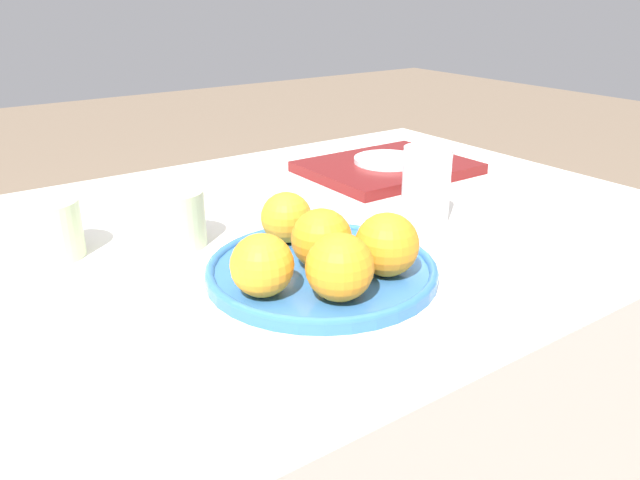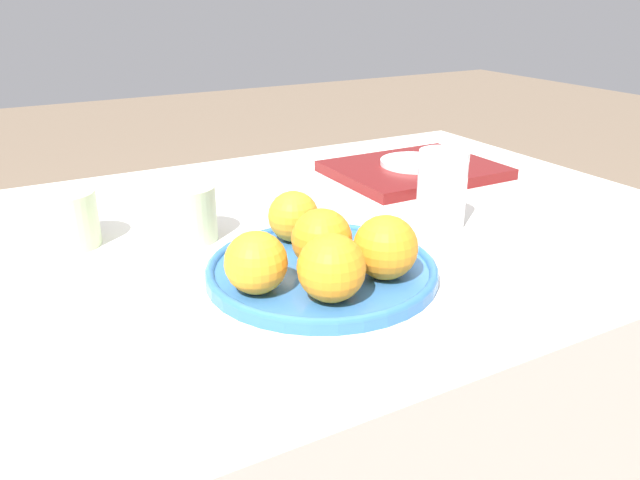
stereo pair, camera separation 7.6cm
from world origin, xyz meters
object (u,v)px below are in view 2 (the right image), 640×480
water_glass (442,189)px  cup_0 (188,213)px  orange_2 (331,268)px  side_plate (414,162)px  orange_4 (293,216)px  orange_1 (320,239)px  orange_3 (256,263)px  serving_tray (414,170)px  orange_0 (385,247)px  cup_1 (66,219)px  fruit_platter (320,270)px

water_glass → cup_0: (-0.35, 0.13, -0.02)m
orange_2 → side_plate: bearing=43.5°
orange_2 → orange_4: bearing=76.6°
side_plate → orange_1: bearing=-140.9°
orange_3 → side_plate: 0.57m
orange_2 → serving_tray: (0.41, 0.39, -0.04)m
orange_3 → water_glass: size_ratio=0.62×
orange_0 → orange_4: orange_0 is taller
orange_3 → orange_4: bearing=47.9°
cup_1 → orange_4: bearing=-31.3°
orange_3 → serving_tray: 0.58m
orange_1 → orange_3: bearing=-166.8°
serving_tray → side_plate: size_ratio=2.34×
serving_tray → water_glass: bearing=-118.9°
orange_0 → orange_4: (-0.04, 0.16, -0.00)m
orange_1 → orange_4: size_ratio=1.09×
orange_0 → cup_0: size_ratio=0.96×
orange_2 → orange_0: bearing=12.3°
orange_1 → orange_2: (-0.03, -0.08, 0.00)m
orange_1 → orange_2: size_ratio=0.98×
orange_1 → orange_2: orange_2 is taller
orange_4 → cup_0: orange_4 is taller
orange_0 → serving_tray: (0.32, 0.37, -0.04)m
orange_2 → fruit_platter: bearing=69.5°
fruit_platter → orange_3: size_ratio=3.99×
orange_4 → cup_0: size_ratio=0.86×
cup_0 → cup_1: (-0.16, 0.06, -0.00)m
fruit_platter → orange_1: orange_1 is taller
orange_0 → cup_0: (-0.16, 0.26, -0.01)m
cup_0 → cup_1: bearing=158.9°
fruit_platter → orange_1: (0.00, -0.00, 0.04)m
orange_3 → orange_0: bearing=-14.8°
side_plate → cup_0: bearing=-167.6°
fruit_platter → cup_0: (-0.10, 0.20, 0.03)m
fruit_platter → orange_0: 0.09m
orange_1 → serving_tray: orange_1 is taller
orange_0 → cup_1: 0.45m
orange_0 → cup_1: (-0.31, 0.32, -0.01)m
orange_0 → orange_2: (-0.08, -0.02, -0.00)m
serving_tray → orange_1: bearing=-140.9°
orange_1 → serving_tray: size_ratio=0.25×
orange_1 → cup_1: (-0.26, 0.26, -0.01)m
fruit_platter → orange_3: bearing=-166.8°
serving_tray → cup_1: cup_1 is taller
orange_1 → orange_3: (-0.10, -0.02, -0.00)m
side_plate → cup_1: cup_1 is taller
fruit_platter → cup_1: size_ratio=3.34×
orange_0 → orange_2: same height
orange_2 → cup_0: 0.29m
orange_3 → water_glass: water_glass is taller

